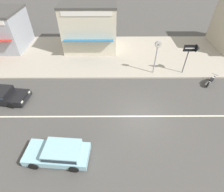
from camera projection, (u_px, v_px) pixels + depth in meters
The scene contains 10 objects.
ground_plane at pixel (141, 116), 13.68m from camera, with size 160.00×160.00×0.00m, color #4C4947.
lane_centre_stripe at pixel (141, 116), 13.68m from camera, with size 50.40×0.14×0.01m, color silver.
kerb_strip at pixel (130, 54), 21.14m from camera, with size 68.00×10.00×0.15m, color #ADA393.
sedan_black_0 at pixel (1, 95), 14.77m from camera, with size 4.64×2.28×1.06m.
hatchback_pale_blue_2 at pixel (59, 153), 10.67m from camera, with size 4.13×2.03×1.10m.
motorcycle_2 at pixel (211, 80), 16.53m from camera, with size 1.38×1.41×0.80m.
street_clock at pixel (157, 50), 16.37m from camera, with size 0.59×0.22×3.38m.
arrow_signboard at pixel (195, 50), 16.28m from camera, with size 1.50×0.72×3.07m.
shopfront_mid_block at pixel (1, 29), 21.07m from camera, with size 5.29×6.12×4.36m.
shopfront_far_kios at pixel (90, 27), 20.54m from camera, with size 6.22×5.32×5.24m.
Camera 1 is at (-2.31, -9.18, 10.25)m, focal length 28.00 mm.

